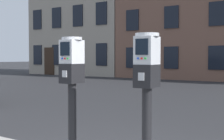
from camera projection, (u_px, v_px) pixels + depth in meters
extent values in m
cylinder|color=black|center=(72.00, 124.00, 3.31)|extent=(0.10, 0.10, 0.89)
cube|color=black|center=(72.00, 73.00, 3.29)|extent=(0.18, 0.25, 0.21)
cube|color=#A5A8AD|center=(65.00, 74.00, 3.18)|extent=(0.06, 0.02, 0.07)
cube|color=#B7BABF|center=(72.00, 52.00, 3.28)|extent=(0.18, 0.24, 0.25)
cube|color=black|center=(65.00, 49.00, 3.18)|extent=(0.12, 0.02, 0.14)
cylinder|color=blue|center=(62.00, 59.00, 3.20)|extent=(0.02, 0.01, 0.02)
cylinder|color=red|center=(65.00, 59.00, 3.18)|extent=(0.02, 0.01, 0.02)
cylinder|color=green|center=(67.00, 59.00, 3.16)|extent=(0.02, 0.01, 0.02)
cylinder|color=#B7BABF|center=(72.00, 39.00, 3.27)|extent=(0.23, 0.23, 0.03)
cylinder|color=black|center=(147.00, 136.00, 2.81)|extent=(0.10, 0.10, 0.89)
cube|color=black|center=(147.00, 76.00, 2.79)|extent=(0.18, 0.25, 0.21)
cube|color=#A5A8AD|center=(141.00, 77.00, 2.68)|extent=(0.06, 0.02, 0.07)
cube|color=#B7BABF|center=(147.00, 51.00, 2.78)|extent=(0.18, 0.24, 0.25)
cube|color=black|center=(142.00, 47.00, 2.68)|extent=(0.12, 0.02, 0.14)
cylinder|color=blue|center=(138.00, 58.00, 2.70)|extent=(0.02, 0.01, 0.02)
cylinder|color=red|center=(142.00, 58.00, 2.68)|extent=(0.02, 0.01, 0.02)
cylinder|color=green|center=(145.00, 58.00, 2.66)|extent=(0.02, 0.01, 0.02)
cylinder|color=#B7BABF|center=(147.00, 35.00, 2.78)|extent=(0.23, 0.23, 0.03)
cube|color=#9E9384|center=(95.00, 6.00, 25.35)|extent=(8.30, 6.86, 11.13)
cube|color=black|center=(38.00, 55.00, 24.36)|extent=(0.90, 0.06, 1.53)
cube|color=black|center=(57.00, 55.00, 23.21)|extent=(0.90, 0.06, 1.53)
cube|color=black|center=(78.00, 55.00, 22.06)|extent=(0.90, 0.06, 1.53)
cube|color=black|center=(101.00, 54.00, 20.91)|extent=(0.90, 0.06, 1.53)
cube|color=black|center=(37.00, 20.00, 24.25)|extent=(0.90, 0.06, 1.53)
cube|color=black|center=(56.00, 18.00, 23.10)|extent=(0.90, 0.06, 1.53)
cube|color=black|center=(78.00, 16.00, 21.95)|extent=(0.90, 0.06, 1.53)
cube|color=black|center=(101.00, 13.00, 20.80)|extent=(0.90, 0.06, 1.53)
cube|color=black|center=(49.00, 61.00, 23.67)|extent=(1.00, 0.07, 2.10)
cube|color=brown|center=(190.00, 6.00, 20.60)|extent=(7.91, 6.21, 9.53)
cube|color=black|center=(132.00, 58.00, 19.58)|extent=(0.90, 0.06, 1.31)
cube|color=black|center=(171.00, 58.00, 18.12)|extent=(0.90, 0.06, 1.31)
cube|color=black|center=(217.00, 58.00, 16.67)|extent=(0.90, 0.06, 1.31)
cube|color=black|center=(132.00, 20.00, 19.49)|extent=(0.90, 0.06, 1.31)
cube|color=black|center=(171.00, 17.00, 18.03)|extent=(0.90, 0.06, 1.31)
cube|color=black|center=(217.00, 14.00, 16.57)|extent=(0.90, 0.06, 1.31)
cube|color=#193823|center=(143.00, 62.00, 19.17)|extent=(1.00, 0.07, 2.10)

